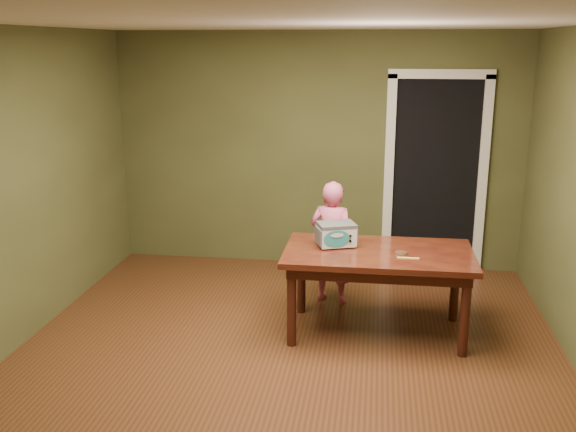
% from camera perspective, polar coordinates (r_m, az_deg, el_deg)
% --- Properties ---
extents(floor, '(5.00, 5.00, 0.00)m').
position_cam_1_polar(floor, '(5.20, -0.33, -13.11)').
color(floor, brown).
rests_on(floor, ground).
extents(room_shell, '(4.52, 5.02, 2.61)m').
position_cam_1_polar(room_shell, '(4.64, -0.36, 5.81)').
color(room_shell, '#51552D').
rests_on(room_shell, ground).
extents(doorway, '(1.10, 0.66, 2.25)m').
position_cam_1_polar(doorway, '(7.47, 12.76, 3.90)').
color(doorway, black).
rests_on(doorway, ground).
extents(dining_table, '(1.60, 0.90, 0.75)m').
position_cam_1_polar(dining_table, '(5.54, 8.01, -4.07)').
color(dining_table, '#360F0C').
rests_on(dining_table, floor).
extents(toy_oven, '(0.38, 0.32, 0.21)m').
position_cam_1_polar(toy_oven, '(5.57, 4.31, -1.58)').
color(toy_oven, '#4C4F54').
rests_on(toy_oven, dining_table).
extents(baking_pan, '(0.10, 0.10, 0.02)m').
position_cam_1_polar(baking_pan, '(5.45, 10.02, -3.26)').
color(baking_pan, silver).
rests_on(baking_pan, dining_table).
extents(spatula, '(0.18, 0.03, 0.01)m').
position_cam_1_polar(spatula, '(5.36, 10.63, -3.70)').
color(spatula, '#E5DB63').
rests_on(spatula, dining_table).
extents(child, '(0.50, 0.39, 1.21)m').
position_cam_1_polar(child, '(6.20, 3.93, -2.35)').
color(child, '#E85F8C').
rests_on(child, floor).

